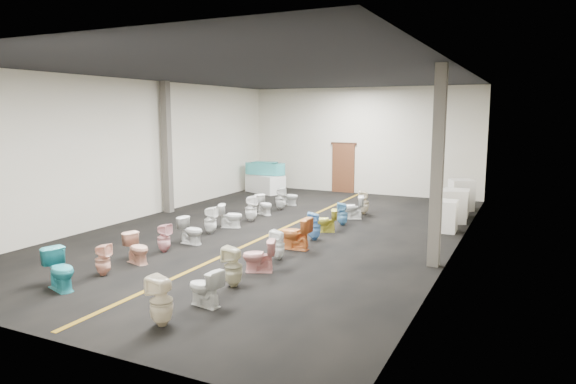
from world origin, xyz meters
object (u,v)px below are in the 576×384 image
object	(u,v)px
display_table	(265,184)
toilet_right_4	(278,245)
toilet_left_2	(137,248)
toilet_left_1	(103,260)
toilet_right_5	(295,233)
toilet_left_3	(164,238)
toilet_right_10	(364,202)
toilet_right_7	(325,221)
appliance_crate_d	(461,195)
toilet_left_5	(210,220)
toilet_right_2	(233,267)
toilet_right_1	(205,287)
toilet_right_8	(343,214)
toilet_left_6	(231,216)
toilet_left_9	(281,198)
toilet_left_7	(251,208)
appliance_crate_a	(444,216)
toilet_right_3	(259,256)
toilet_left_8	(264,205)
toilet_right_0	(161,301)
toilet_right_9	(352,207)
appliance_crate_b	(451,206)
toilet_left_0	(60,270)
appliance_crate_c	(456,203)
toilet_left_10	(289,196)
toilet_left_4	(191,231)
bathtub	(265,168)
toilet_right_6	(314,226)

from	to	relation	value
display_table	toilet_right_4	size ratio (longest dim) A/B	2.48
toilet_left_2	toilet_left_1	bearing A→B (deg)	-166.24
toilet_right_4	toilet_right_5	world-z (taller)	toilet_right_5
toilet_left_3	toilet_right_10	distance (m)	7.45
toilet_left_3	toilet_right_7	xyz separation A→B (m)	(2.82, 3.77, -0.02)
appliance_crate_d	toilet_right_7	distance (m)	6.14
toilet_left_5	toilet_right_2	world-z (taller)	toilet_right_2
toilet_right_1	toilet_right_8	xyz separation A→B (m)	(-0.04, 7.41, 0.01)
toilet_left_6	toilet_left_9	xyz separation A→B (m)	(0.08, 3.21, 0.05)
toilet_left_7	toilet_right_10	distance (m)	3.94
appliance_crate_a	toilet_left_2	distance (m)	8.65
display_table	toilet_right_3	distance (m)	11.25
toilet_left_8	toilet_right_8	world-z (taller)	toilet_right_8
toilet_right_0	toilet_right_7	distance (m)	7.36
toilet_right_9	appliance_crate_b	bearing A→B (deg)	86.44
toilet_left_0	toilet_right_10	size ratio (longest dim) A/B	0.99
appliance_crate_c	toilet_left_2	size ratio (longest dim) A/B	1.29
toilet_right_1	toilet_right_10	size ratio (longest dim) A/B	0.85
appliance_crate_d	toilet_right_8	bearing A→B (deg)	-124.88
toilet_left_5	toilet_left_7	xyz separation A→B (m)	(0.22, 1.96, 0.03)
appliance_crate_d	toilet_left_7	world-z (taller)	appliance_crate_d
toilet_left_10	toilet_right_7	bearing A→B (deg)	-149.33
toilet_left_4	toilet_right_1	world-z (taller)	toilet_left_4
bathtub	toilet_left_7	distance (m)	6.02
toilet_left_0	toilet_right_2	distance (m)	3.37
bathtub	toilet_right_2	bearing A→B (deg)	-65.79
toilet_left_0	toilet_right_2	xyz separation A→B (m)	(2.96, 1.62, 0.00)
display_table	toilet_right_1	xyz separation A→B (m)	(5.30, -12.14, -0.04)
bathtub	toilet_left_4	size ratio (longest dim) A/B	2.62
toilet_left_3	toilet_right_7	bearing A→B (deg)	-41.48
toilet_right_10	toilet_right_5	bearing A→B (deg)	-23.69
toilet_left_1	toilet_right_3	bearing A→B (deg)	-72.30
appliance_crate_c	toilet_left_2	bearing A→B (deg)	-123.34
toilet_left_1	toilet_right_1	distance (m)	3.01
toilet_right_9	toilet_right_7	bearing A→B (deg)	-21.32
appliance_crate_d	toilet_right_1	xyz separation A→B (m)	(-2.90, -11.64, -0.20)
toilet_left_2	toilet_right_8	world-z (taller)	toilet_right_8
toilet_right_1	toilet_right_5	distance (m)	4.23
display_table	toilet_left_5	bearing A→B (deg)	-73.42
toilet_left_7	toilet_right_10	xyz separation A→B (m)	(2.88, 2.70, -0.02)
appliance_crate_b	toilet_left_6	bearing A→B (deg)	-148.22
appliance_crate_c	toilet_right_0	world-z (taller)	appliance_crate_c
toilet_left_2	toilet_right_0	xyz separation A→B (m)	(2.80, -2.56, 0.07)
display_table	toilet_right_0	size ratio (longest dim) A/B	2.09
appliance_crate_d	appliance_crate_c	bearing A→B (deg)	-90.00
appliance_crate_b	toilet_right_5	size ratio (longest dim) A/B	1.25
toilet_left_7	toilet_right_0	xyz separation A→B (m)	(2.73, -7.70, -0.00)
toilet_right_5	toilet_left_6	bearing A→B (deg)	-117.26
toilet_right_6	toilet_right_2	bearing A→B (deg)	-17.51
toilet_left_6	toilet_right_4	size ratio (longest dim) A/B	1.01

